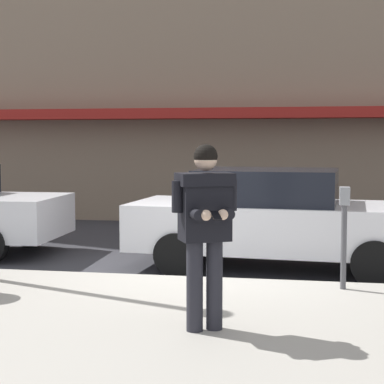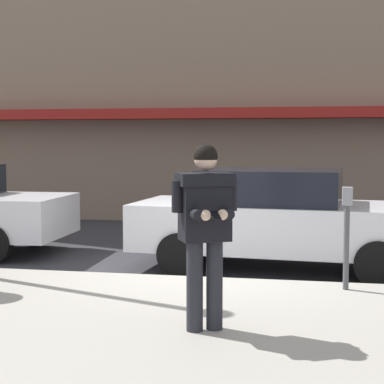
{
  "view_description": "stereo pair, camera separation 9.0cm",
  "coord_description": "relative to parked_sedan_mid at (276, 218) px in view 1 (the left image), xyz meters",
  "views": [
    {
      "loc": [
        1.59,
        -8.64,
        1.98
      ],
      "look_at": [
        0.52,
        -2.66,
        1.49
      ],
      "focal_mm": 60.0,
      "sensor_mm": 36.0,
      "label": 1
    },
    {
      "loc": [
        1.68,
        -8.62,
        1.98
      ],
      "look_at": [
        0.52,
        -2.66,
        1.49
      ],
      "focal_mm": 60.0,
      "sensor_mm": 36.0,
      "label": 2
    }
  ],
  "objects": [
    {
      "name": "ground_plane",
      "position": [
        -1.15,
        -1.18,
        -0.79
      ],
      "size": [
        80.0,
        80.0,
        0.0
      ],
      "primitive_type": "plane",
      "color": "#333338"
    },
    {
      "name": "sidewalk",
      "position": [
        -0.15,
        -4.03,
        -0.72
      ],
      "size": [
        32.0,
        5.3,
        0.14
      ],
      "primitive_type": "cube",
      "color": "#A8A399",
      "rests_on": "ground"
    },
    {
      "name": "curb_paint_line",
      "position": [
        -0.15,
        -1.13,
        -0.79
      ],
      "size": [
        28.0,
        0.12,
        0.01
      ],
      "primitive_type": "cube",
      "color": "silver",
      "rests_on": "ground"
    },
    {
      "name": "parking_meter",
      "position": [
        0.91,
        -1.78,
        0.18
      ],
      "size": [
        0.12,
        0.18,
        1.27
      ],
      "color": "#4C4C51",
      "rests_on": "sidewalk"
    },
    {
      "name": "parked_sedan_mid",
      "position": [
        0.0,
        0.0,
        0.0
      ],
      "size": [
        4.62,
        2.18,
        1.54
      ],
      "color": "silver",
      "rests_on": "ground"
    },
    {
      "name": "man_texting_on_phone",
      "position": [
        -0.51,
        -3.79,
        0.46
      ],
      "size": [
        0.62,
        0.65,
        1.81
      ],
      "color": "#23232B",
      "rests_on": "sidewalk"
    }
  ]
}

